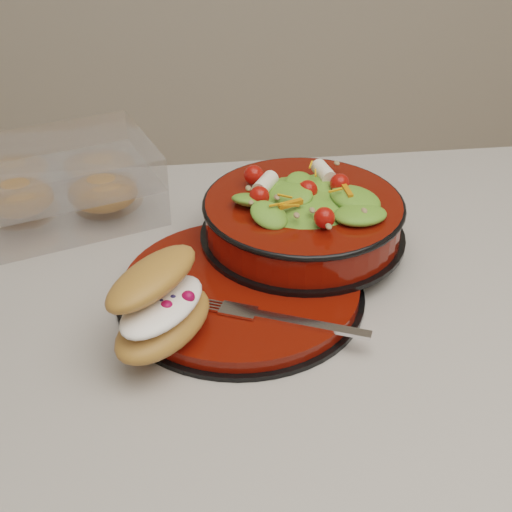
{
  "coord_description": "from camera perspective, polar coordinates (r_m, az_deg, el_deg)",
  "views": [
    {
      "loc": [
        -0.15,
        -0.61,
        1.38
      ],
      "look_at": [
        -0.07,
        0.05,
        0.94
      ],
      "focal_mm": 50.0,
      "sensor_mm": 36.0,
      "label": 1
    }
  ],
  "objects": [
    {
      "name": "dinner_plate",
      "position": [
        0.8,
        -1.18,
        -2.69
      ],
      "size": [
        0.28,
        0.28,
        0.02
      ],
      "rotation": [
        0.0,
        0.0,
        -0.38
      ],
      "color": "black",
      "rests_on": "island_counter"
    },
    {
      "name": "salad_bowl",
      "position": [
        0.85,
        3.8,
        3.68
      ],
      "size": [
        0.25,
        0.25,
        0.1
      ],
      "rotation": [
        0.0,
        0.0,
        0.05
      ],
      "color": "black",
      "rests_on": "dinner_plate"
    },
    {
      "name": "pastry_box",
      "position": [
        0.97,
        -15.49,
        5.53
      ],
      "size": [
        0.29,
        0.24,
        0.09
      ],
      "rotation": [
        0.0,
        0.0,
        0.32
      ],
      "color": "white",
      "rests_on": "island_counter"
    },
    {
      "name": "fork",
      "position": [
        0.74,
        2.62,
        -5.14
      ],
      "size": [
        0.15,
        0.08,
        0.0
      ],
      "rotation": [
        0.0,
        0.0,
        1.15
      ],
      "color": "silver",
      "rests_on": "dinner_plate"
    },
    {
      "name": "croissant",
      "position": [
        0.7,
        -7.52,
        -3.84
      ],
      "size": [
        0.13,
        0.16,
        0.08
      ],
      "rotation": [
        0.0,
        0.0,
        0.94
      ],
      "color": "#A66632",
      "rests_on": "dinner_plate"
    }
  ]
}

